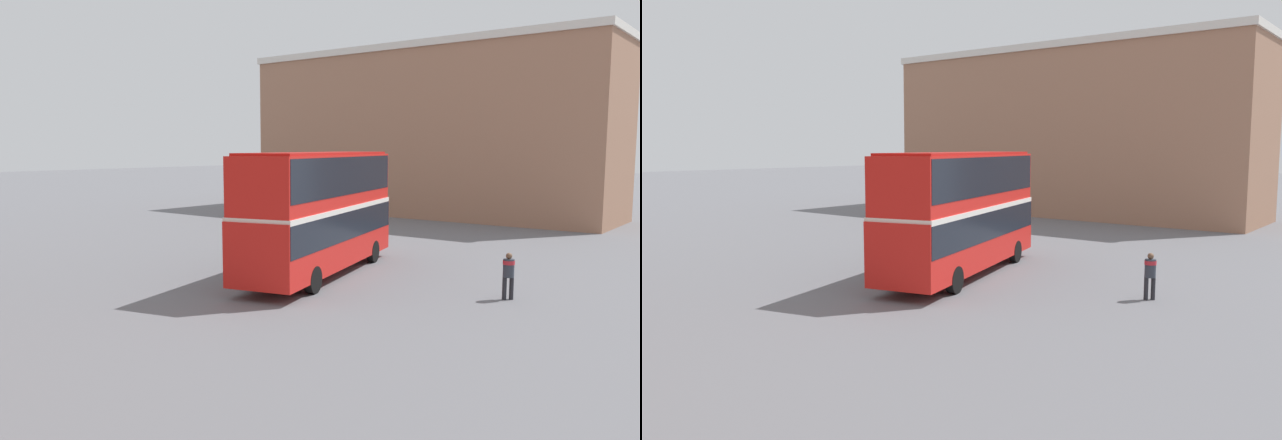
{
  "view_description": "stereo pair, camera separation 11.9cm",
  "coord_description": "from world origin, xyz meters",
  "views": [
    {
      "loc": [
        -18.46,
        -15.43,
        5.18
      ],
      "look_at": [
        1.41,
        0.05,
        2.25
      ],
      "focal_mm": 35.0,
      "sensor_mm": 36.0,
      "label": 1
    },
    {
      "loc": [
        -18.39,
        -15.53,
        5.18
      ],
      "look_at": [
        1.41,
        0.05,
        2.25
      ],
      "focal_mm": 35.0,
      "sensor_mm": 36.0,
      "label": 2
    }
  ],
  "objects": [
    {
      "name": "ground_plane",
      "position": [
        0.0,
        0.0,
        0.0
      ],
      "size": [
        240.0,
        240.0,
        0.0
      ],
      "primitive_type": "plane",
      "color": "slate"
    },
    {
      "name": "building_row_right",
      "position": [
        25.35,
        8.03,
        6.39
      ],
      "size": [
        8.44,
        28.35,
        12.75
      ],
      "color": "#9E7056",
      "rests_on": "ground_plane"
    },
    {
      "name": "double_decker_bus",
      "position": [
        1.41,
        0.05,
        2.84
      ],
      "size": [
        11.04,
        5.13,
        4.99
      ],
      "rotation": [
        0.0,
        0.0,
        0.25
      ],
      "color": "red",
      "rests_on": "ground_plane"
    },
    {
      "name": "pedestrian_foreground",
      "position": [
        1.96,
        -7.67,
        0.99
      ],
      "size": [
        0.56,
        0.56,
        1.62
      ],
      "rotation": [
        0.0,
        0.0,
        3.86
      ],
      "color": "#232328",
      "rests_on": "ground_plane"
    }
  ]
}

